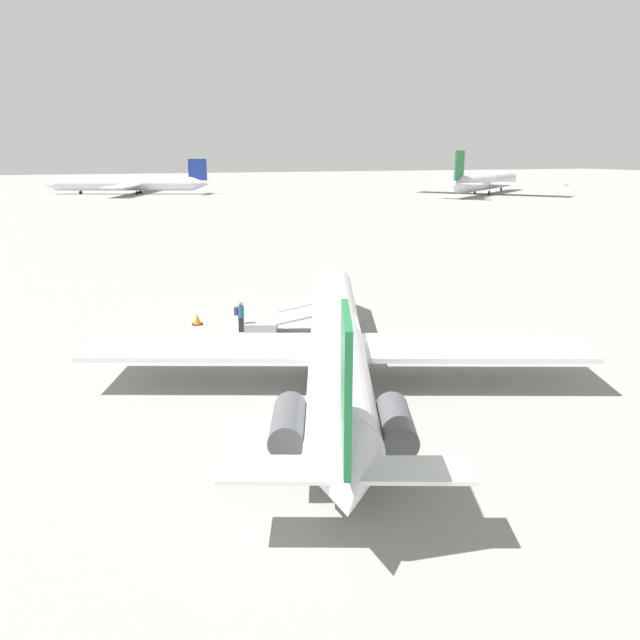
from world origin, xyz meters
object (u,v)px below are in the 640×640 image
(airplane_far_center, at_px, (486,181))
(airplane_main, at_px, (336,341))
(passenger, at_px, (240,315))
(airplane_taxiing_distant, at_px, (128,184))
(boarding_stairs, at_px, (268,325))

(airplane_far_center, bearing_deg, airplane_main, -166.15)
(passenger, bearing_deg, airplane_main, -55.52)
(passenger, bearing_deg, airplane_taxiing_distant, 109.62)
(airplane_main, xyz_separation_m, boarding_stairs, (8.55, 0.57, -1.43))
(passenger, bearing_deg, airplane_far_center, 70.09)
(airplane_taxiing_distant, bearing_deg, passenger, 108.92)
(passenger, bearing_deg, boarding_stairs, 4.95)
(airplane_main, bearing_deg, airplane_far_center, -16.75)
(airplane_main, bearing_deg, boarding_stairs, 25.46)
(boarding_stairs, distance_m, passenger, 1.67)
(airplane_taxiing_distant, relative_size, passenger, 22.77)
(airplane_main, height_order, passenger, airplane_main)
(airplane_far_center, relative_size, boarding_stairs, 10.28)
(airplane_main, xyz_separation_m, passenger, (8.99, 2.05, -0.78))
(airplane_main, distance_m, passenger, 9.26)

